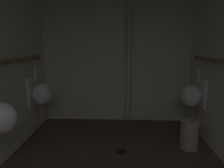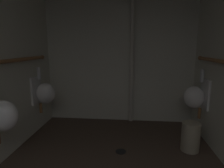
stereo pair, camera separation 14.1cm
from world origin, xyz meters
TOP-DOWN VIEW (x-y plane):
  - wall_back at (0.00, 3.30)m, footprint 2.77×0.06m
  - urinal_left_mid at (-1.18, 1.66)m, footprint 0.32×0.30m
  - urinal_left_far at (-1.18, 2.69)m, footprint 0.32×0.30m
  - urinal_right_mid at (1.18, 2.68)m, footprint 0.32×0.30m
  - standpipe_back_wall at (0.22, 3.19)m, footprint 0.07×0.07m
  - floor_drain at (0.10, 2.14)m, footprint 0.14×0.14m
  - waste_bin at (1.02, 2.27)m, footprint 0.24×0.24m

SIDE VIEW (x-z plane):
  - floor_drain at x=0.10m, z-range 0.00..0.01m
  - waste_bin at x=1.02m, z-range 0.00..0.39m
  - urinal_left_mid at x=-1.18m, z-range 0.27..1.02m
  - urinal_left_far at x=-1.18m, z-range 0.27..1.02m
  - urinal_right_mid at x=1.18m, z-range 0.27..1.02m
  - wall_back at x=0.00m, z-range 0.00..2.42m
  - standpipe_back_wall at x=0.22m, z-range 0.02..2.39m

